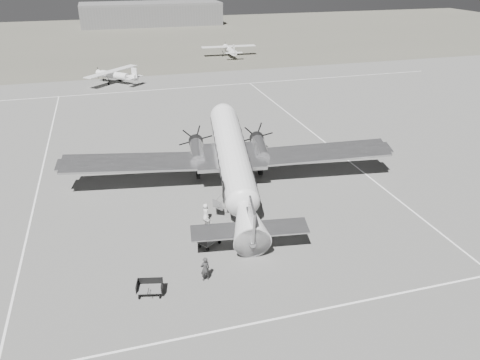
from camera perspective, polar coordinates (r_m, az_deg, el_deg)
name	(u,v)px	position (r m, az deg, el deg)	size (l,w,h in m)	color
ground	(254,202)	(39.91, 1.75, -2.66)	(260.00, 260.00, 0.00)	slate
taxi_line_near	(326,308)	(29.18, 10.45, -15.15)	(60.00, 0.15, 0.01)	white
taxi_line_right	(379,185)	(44.71, 16.56, -0.53)	(0.15, 80.00, 0.01)	white
taxi_line_left	(40,179)	(47.87, -23.19, 0.16)	(0.15, 60.00, 0.01)	white
taxi_line_horizon	(178,88)	(76.61, -7.56, 11.03)	(90.00, 0.15, 0.01)	white
grass_infield	(144,37)	(130.29, -11.64, 16.66)	(260.00, 90.00, 0.01)	#59574B
hangar_main	(151,14)	(155.06, -10.76, 19.30)	(42.00, 14.00, 6.60)	#5F5F5F
dc3_airliner	(234,163)	(40.09, -0.79, 2.06)	(30.26, 21.00, 5.76)	silver
light_plane_left	(115,76)	(81.53, -15.03, 12.12)	(11.24, 9.12, 2.33)	white
light_plane_right	(229,51)	(101.89, -1.33, 15.49)	(11.50, 9.33, 2.39)	white
baggage_cart_near	(209,240)	(33.93, -3.76, -7.29)	(1.69, 1.19, 0.96)	slate
baggage_cart_far	(150,288)	(29.95, -10.94, -12.85)	(1.65, 1.16, 0.93)	slate
ground_crew	(205,269)	(30.44, -4.28, -10.74)	(0.62, 0.41, 1.71)	#2F2F2F
ramp_agent	(208,230)	(34.28, -3.87, -6.05)	(0.89, 0.70, 1.84)	silver
passenger	(206,212)	(36.88, -4.21, -3.94)	(0.72, 0.47, 1.47)	silver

